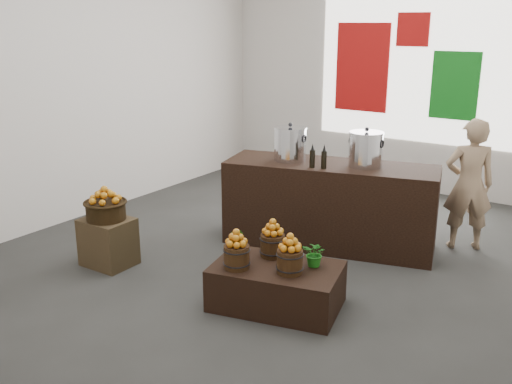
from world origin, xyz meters
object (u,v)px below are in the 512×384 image
Objects in this scene: stock_pot_left at (290,145)px; stock_pot_center at (366,150)px; counter at (330,205)px; shopper at (469,185)px; crate at (108,242)px; display_table at (277,286)px; wicker_basket at (106,211)px.

stock_pot_center is at bearing 14.72° from stock_pot_left.
counter is 1.64m from shopper.
counter is 0.80m from stock_pot_center.
crate is 0.22× the size of counter.
stock_pot_center is (2.13, 2.02, 0.94)m from crate.
counter is at bearing 14.72° from stock_pot_left.
display_table is 2.05m from stock_pot_center.
stock_pot_left is 0.90m from stock_pot_center.
shopper reaches higher than stock_pot_center.
wicker_basket is at bearing -136.54° from stock_pot_center.
stock_pot_left is 0.24× the size of shopper.
crate is 2.38m from stock_pot_left.
crate is 1.40× the size of stock_pot_center.
stock_pot_center reaches higher than crate.
stock_pot_left is 1.00× the size of stock_pot_center.
shopper reaches higher than wicker_basket.
wicker_basket is 2.99m from stock_pot_center.
shopper reaches higher than display_table.
stock_pot_left is (1.26, 1.79, 0.94)m from crate.
wicker_basket is (0.00, 0.00, 0.37)m from crate.
crate is 1.40× the size of stock_pot_left.
wicker_basket is at bearing -125.13° from stock_pot_left.
shopper is at bearing 16.27° from counter.
wicker_basket is 1.12× the size of stock_pot_center.
shopper is (1.06, 2.52, 0.58)m from display_table.
stock_pot_left is at bearing 104.00° from display_table.
display_table is 2.02m from stock_pot_left.
stock_pot_left is at bearing -165.28° from stock_pot_center.
stock_pot_center is at bearing 43.46° from crate.
stock_pot_center is (0.06, 1.79, 1.00)m from display_table.
stock_pot_center is (0.38, 0.10, 0.70)m from counter.
counter is 6.47× the size of stock_pot_left.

